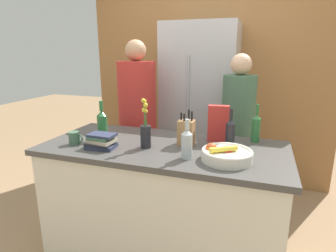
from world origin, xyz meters
The scene contains 15 objects.
kitchen_island centered at (0.00, 0.00, 0.47)m, with size 1.76×0.81×0.93m.
back_wall_wood centered at (0.00, 1.63, 1.30)m, with size 2.96×0.12×2.60m.
refrigerator centered at (-0.02, 1.27, 0.95)m, with size 0.79×0.63×1.89m.
fruit_bowl centered at (0.47, -0.15, 0.98)m, with size 0.32×0.32×0.10m.
knife_block centered at (0.15, 0.07, 1.03)m, with size 0.11×0.10×0.26m.
flower_vase centered at (-0.10, -0.08, 1.05)m, with size 0.08×0.08×0.35m.
cereal_box centered at (0.35, 0.23, 1.07)m, with size 0.16×0.08×0.27m.
coffee_mug centered at (-0.63, -0.18, 0.98)m, with size 0.12×0.08×0.09m.
book_stack centered at (-0.40, -0.19, 0.98)m, with size 0.21×0.17×0.10m.
bottle_oil centered at (-0.50, 0.00, 1.05)m, with size 0.08×0.08×0.30m.
bottle_vinegar centered at (0.46, 0.10, 1.05)m, with size 0.07×0.07×0.28m.
bottle_wine centered at (0.63, 0.30, 1.05)m, with size 0.06×0.06×0.29m.
bottle_water centered at (0.22, -0.19, 1.04)m, with size 0.07×0.07×0.26m.
person_at_sink centered at (-0.51, 0.66, 0.95)m, with size 0.37×0.37×1.70m.
person_in_blue centered at (0.46, 0.72, 0.89)m, with size 0.30×0.30×1.58m.
Camera 1 is at (0.65, -1.82, 1.59)m, focal length 30.00 mm.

